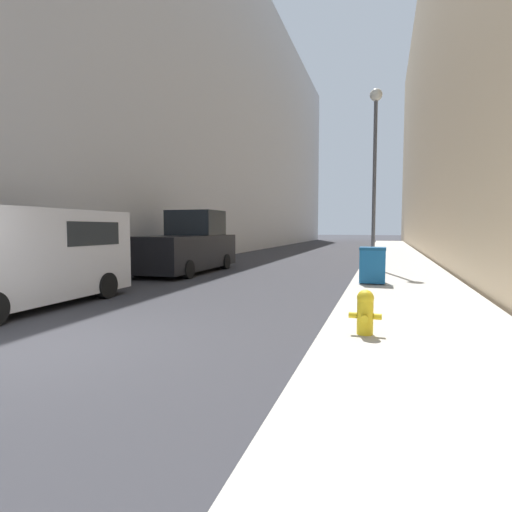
{
  "coord_description": "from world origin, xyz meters",
  "views": [
    {
      "loc": [
        4.82,
        -4.28,
        1.74
      ],
      "look_at": [
        -1.9,
        16.67,
        0.19
      ],
      "focal_mm": 28.0,
      "sensor_mm": 36.0,
      "label": 1
    }
  ],
  "objects_px": {
    "fire_hydrant": "(365,311)",
    "white_van": "(28,253)",
    "trash_bin": "(373,265)",
    "lamppost": "(375,153)",
    "pickup_truck": "(187,247)"
  },
  "relations": [
    {
      "from": "fire_hydrant",
      "to": "white_van",
      "type": "relative_size",
      "value": 0.14
    },
    {
      "from": "fire_hydrant",
      "to": "trash_bin",
      "type": "distance_m",
      "value": 5.77
    },
    {
      "from": "trash_bin",
      "to": "lamppost",
      "type": "bearing_deg",
      "value": 91.41
    },
    {
      "from": "lamppost",
      "to": "pickup_truck",
      "type": "xyz_separation_m",
      "value": [
        -6.99,
        -2.2,
        -3.63
      ]
    },
    {
      "from": "fire_hydrant",
      "to": "lamppost",
      "type": "distance_m",
      "value": 11.05
    },
    {
      "from": "white_van",
      "to": "pickup_truck",
      "type": "distance_m",
      "value": 7.38
    },
    {
      "from": "trash_bin",
      "to": "pickup_truck",
      "type": "distance_m",
      "value": 7.46
    },
    {
      "from": "fire_hydrant",
      "to": "white_van",
      "type": "distance_m",
      "value": 7.21
    },
    {
      "from": "fire_hydrant",
      "to": "pickup_truck",
      "type": "bearing_deg",
      "value": 131.64
    },
    {
      "from": "lamppost",
      "to": "white_van",
      "type": "xyz_separation_m",
      "value": [
        -6.99,
        -9.58,
        -3.45
      ]
    },
    {
      "from": "fire_hydrant",
      "to": "white_van",
      "type": "bearing_deg",
      "value": 174.67
    },
    {
      "from": "lamppost",
      "to": "pickup_truck",
      "type": "height_order",
      "value": "lamppost"
    },
    {
      "from": "fire_hydrant",
      "to": "lamppost",
      "type": "relative_size",
      "value": 0.1
    },
    {
      "from": "trash_bin",
      "to": "white_van",
      "type": "distance_m",
      "value": 8.75
    },
    {
      "from": "lamppost",
      "to": "white_van",
      "type": "relative_size",
      "value": 1.4
    }
  ]
}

